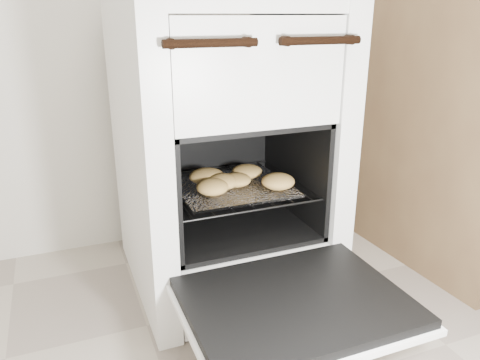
{
  "coord_description": "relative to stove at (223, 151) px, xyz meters",
  "views": [
    {
      "loc": [
        -0.49,
        0.0,
        0.77
      ],
      "look_at": [
        -0.06,
        1.07,
        0.36
      ],
      "focal_mm": 35.0,
      "sensor_mm": 36.0,
      "label": 1
    }
  ],
  "objects": [
    {
      "name": "foil_sheet",
      "position": [
        -0.0,
        -0.08,
        -0.08
      ],
      "size": [
        0.3,
        0.27,
        0.01
      ],
      "primitive_type": "cube",
      "color": "white",
      "rests_on": "oven_rack"
    },
    {
      "name": "stove",
      "position": [
        0.0,
        0.0,
        0.0
      ],
      "size": [
        0.53,
        0.59,
        0.82
      ],
      "color": "white",
      "rests_on": "ground"
    },
    {
      "name": "oven_door",
      "position": [
        -0.0,
        -0.45,
        -0.22
      ],
      "size": [
        0.48,
        0.37,
        0.03
      ],
      "color": "black",
      "rests_on": "stove"
    },
    {
      "name": "oven_rack",
      "position": [
        -0.0,
        -0.06,
        -0.09
      ],
      "size": [
        0.39,
        0.37,
        0.01
      ],
      "color": "black",
      "rests_on": "stove"
    },
    {
      "name": "baked_rolls",
      "position": [
        0.0,
        -0.08,
        -0.06
      ],
      "size": [
        0.28,
        0.24,
        0.04
      ],
      "color": "tan",
      "rests_on": "foil_sheet"
    }
  ]
}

